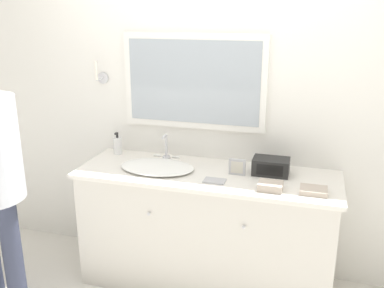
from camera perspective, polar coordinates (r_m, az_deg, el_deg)
name	(u,v)px	position (r m, az deg, el deg)	size (l,w,h in m)	color
wall_back	(218,107)	(3.17, 3.49, 5.01)	(8.00, 0.18, 2.55)	white
vanity_counter	(206,229)	(3.16, 1.89, -11.27)	(1.82, 0.62, 0.88)	beige
sink_basin	(157,166)	(3.05, -4.63, -2.97)	(0.53, 0.41, 0.20)	white
soap_bottle	(118,145)	(3.38, -9.88, -0.17)	(0.07, 0.07, 0.18)	white
appliance_box	(271,166)	(2.98, 10.48, -2.96)	(0.25, 0.16, 0.11)	black
picture_frame	(237,167)	(2.93, 6.03, -3.08)	(0.11, 0.01, 0.11)	#B2B2B7
hand_towel_near_sink	(314,190)	(2.76, 15.90, -5.98)	(0.17, 0.14, 0.03)	#B7A899
hand_towel_far_corner	(270,186)	(2.74, 10.41, -5.54)	(0.15, 0.12, 0.05)	#B7A899
metal_tray	(215,181)	(2.83, 3.03, -4.92)	(0.14, 0.10, 0.01)	#ADADB2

